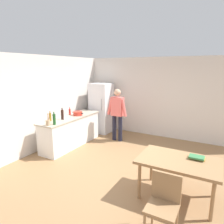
{
  "coord_description": "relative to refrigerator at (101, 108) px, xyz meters",
  "views": [
    {
      "loc": [
        1.98,
        -3.82,
        2.36
      ],
      "look_at": [
        -0.79,
        1.21,
        1.1
      ],
      "focal_mm": 32.68,
      "sensor_mm": 36.0,
      "label": 1
    }
  ],
  "objects": [
    {
      "name": "bottle_sauce_red",
      "position": [
        -0.29,
        -1.4,
        0.1
      ],
      "size": [
        0.06,
        0.06,
        0.24
      ],
      "color": "#B22319",
      "rests_on": "kitchen_counter"
    },
    {
      "name": "kitchen_counter",
      "position": [
        -0.1,
        -1.6,
        -0.45
      ],
      "size": [
        0.64,
        2.2,
        0.9
      ],
      "color": "white",
      "rests_on": "ground_plane"
    },
    {
      "name": "bottle_wine_green",
      "position": [
        0.09,
        -2.46,
        0.15
      ],
      "size": [
        0.08,
        0.08,
        0.34
      ],
      "color": "#1E5123",
      "rests_on": "kitchen_counter"
    },
    {
      "name": "wall_left",
      "position": [
        -0.7,
        -2.2,
        0.45
      ],
      "size": [
        0.12,
        5.6,
        2.7
      ],
      "primitive_type": "cube",
      "color": "silver",
      "rests_on": "ground_plane"
    },
    {
      "name": "chair",
      "position": [
        3.3,
        -3.67,
        -0.37
      ],
      "size": [
        0.42,
        0.42,
        0.91
      ],
      "rotation": [
        0.0,
        0.0,
        -0.12
      ],
      "color": "#9E754C",
      "rests_on": "ground_plane"
    },
    {
      "name": "person",
      "position": [
        0.95,
        -0.55,
        0.08
      ],
      "size": [
        0.7,
        0.22,
        1.7
      ],
      "color": "#1E1E2D",
      "rests_on": "ground_plane"
    },
    {
      "name": "wall_back",
      "position": [
        1.9,
        0.6,
        0.45
      ],
      "size": [
        6.4,
        0.12,
        2.7
      ],
      "primitive_type": "cube",
      "color": "silver",
      "rests_on": "ground_plane"
    },
    {
      "name": "bottle_wine_dark",
      "position": [
        -0.09,
        -1.95,
        0.15
      ],
      "size": [
        0.08,
        0.08,
        0.34
      ],
      "color": "black",
      "rests_on": "kitchen_counter"
    },
    {
      "name": "dining_table",
      "position": [
        3.3,
        -2.7,
        -0.23
      ],
      "size": [
        1.4,
        0.9,
        0.75
      ],
      "color": "#9E754C",
      "rests_on": "ground_plane"
    },
    {
      "name": "cooking_pot",
      "position": [
        -0.03,
        -1.33,
        0.06
      ],
      "size": [
        0.4,
        0.28,
        0.12
      ],
      "color": "red",
      "rests_on": "kitchen_counter"
    },
    {
      "name": "book_stack",
      "position": [
        3.57,
        -2.51,
        -0.12
      ],
      "size": [
        0.27,
        0.2,
        0.06
      ],
      "color": "gold",
      "rests_on": "dining_table"
    },
    {
      "name": "bottle_oil_amber",
      "position": [
        -0.28,
        -2.24,
        0.12
      ],
      "size": [
        0.06,
        0.06,
        0.28
      ],
      "color": "#996619",
      "rests_on": "kitchen_counter"
    },
    {
      "name": "utensil_jar",
      "position": [
        0.01,
        -2.6,
        0.08
      ],
      "size": [
        0.11,
        0.11,
        0.32
      ],
      "color": "tan",
      "rests_on": "kitchen_counter"
    },
    {
      "name": "ground_plane",
      "position": [
        1.9,
        -2.4,
        -0.9
      ],
      "size": [
        14.0,
        14.0,
        0.0
      ],
      "primitive_type": "plane",
      "color": "#936D47"
    },
    {
      "name": "refrigerator",
      "position": [
        0.0,
        0.0,
        0.0
      ],
      "size": [
        0.7,
        0.67,
        1.8
      ],
      "color": "white",
      "rests_on": "ground_plane"
    }
  ]
}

